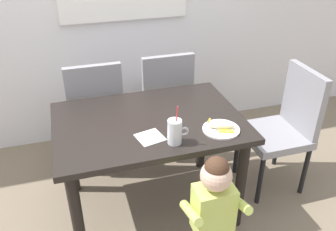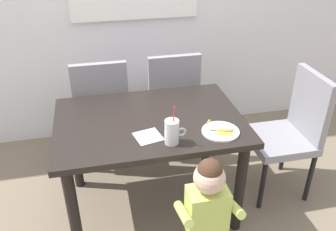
{
  "view_description": "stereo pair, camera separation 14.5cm",
  "coord_description": "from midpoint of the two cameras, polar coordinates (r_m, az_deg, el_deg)",
  "views": [
    {
      "loc": [
        -0.45,
        -1.93,
        1.91
      ],
      "look_at": [
        0.11,
        -0.08,
        0.81
      ],
      "focal_mm": 37.88,
      "sensor_mm": 36.0,
      "label": 1
    },
    {
      "loc": [
        -0.31,
        -1.96,
        1.91
      ],
      "look_at": [
        0.11,
        -0.08,
        0.81
      ],
      "focal_mm": 37.88,
      "sensor_mm": 36.0,
      "label": 2
    }
  ],
  "objects": [
    {
      "name": "dining_table",
      "position": [
        2.36,
        -4.83,
        -3.08
      ],
      "size": [
        1.22,
        0.85,
        0.75
      ],
      "color": "black",
      "rests_on": "ground"
    },
    {
      "name": "dining_chair_far",
      "position": [
        2.77,
        17.0,
        -1.24
      ],
      "size": [
        0.44,
        0.44,
        0.96
      ],
      "rotation": [
        0.0,
        0.0,
        -1.57
      ],
      "color": "gray",
      "rests_on": "ground"
    },
    {
      "name": "dining_chair_right",
      "position": [
        3.02,
        -1.97,
        2.85
      ],
      "size": [
        0.44,
        0.45,
        0.96
      ],
      "rotation": [
        0.0,
        0.0,
        3.14
      ],
      "color": "gray",
      "rests_on": "ground"
    },
    {
      "name": "paper_napkin",
      "position": [
        2.12,
        -4.86,
        -3.55
      ],
      "size": [
        0.18,
        0.18,
        0.0
      ],
      "primitive_type": "cube",
      "rotation": [
        0.0,
        0.0,
        0.23
      ],
      "color": "white",
      "rests_on": "dining_table"
    },
    {
      "name": "peeled_banana",
      "position": [
        2.18,
        6.72,
        -1.7
      ],
      "size": [
        0.17,
        0.13,
        0.07
      ],
      "rotation": [
        0.0,
        0.0,
        -0.38
      ],
      "color": "#F4EAC6",
      "rests_on": "snack_plate"
    },
    {
      "name": "dining_chair_left",
      "position": [
        2.91,
        -12.98,
        0.99
      ],
      "size": [
        0.44,
        0.44,
        0.96
      ],
      "rotation": [
        0.0,
        0.0,
        3.14
      ],
      "color": "gray",
      "rests_on": "ground"
    },
    {
      "name": "ground_plane",
      "position": [
        2.76,
        -4.26,
        -14.17
      ],
      "size": [
        24.0,
        24.0,
        0.0
      ],
      "primitive_type": "plane",
      "color": "#7A6B56"
    },
    {
      "name": "toddler_standing",
      "position": [
        2.0,
        5.28,
        -14.08
      ],
      "size": [
        0.33,
        0.24,
        0.84
      ],
      "color": "#3F4760",
      "rests_on": "ground"
    },
    {
      "name": "snack_plate",
      "position": [
        2.2,
        6.68,
        -2.25
      ],
      "size": [
        0.23,
        0.23,
        0.01
      ],
      "primitive_type": "cylinder",
      "color": "white",
      "rests_on": "dining_table"
    },
    {
      "name": "milk_cup",
      "position": [
        2.03,
        -0.93,
        -2.85
      ],
      "size": [
        0.13,
        0.08,
        0.25
      ],
      "color": "silver",
      "rests_on": "dining_table"
    }
  ]
}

